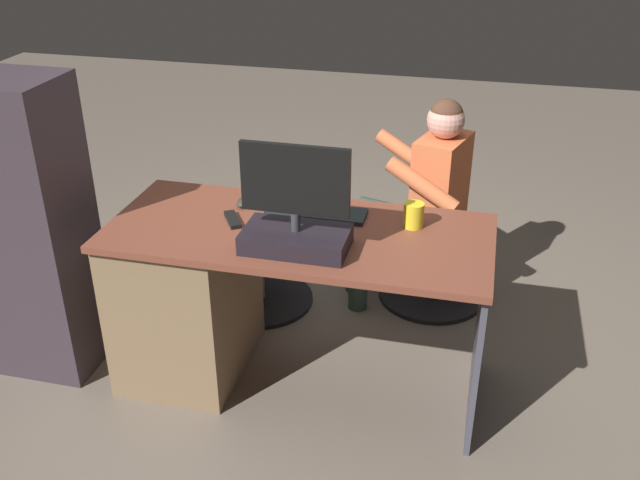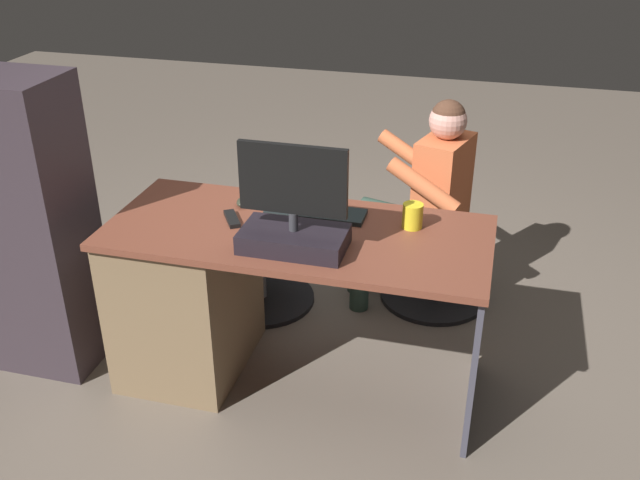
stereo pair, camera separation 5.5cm
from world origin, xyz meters
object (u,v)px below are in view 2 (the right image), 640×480
(keyboard, at_px, (316,212))
(person, at_px, (423,190))
(computer_mouse, at_px, (244,201))
(tv_remote, at_px, (232,219))
(desk, at_px, (209,289))
(office_chair_teddy, at_px, (261,262))
(teddy_bear, at_px, (259,203))
(visitor_chair, at_px, (436,259))
(cup, at_px, (413,216))
(monitor, at_px, (294,222))

(keyboard, xyz_separation_m, person, (-0.37, -0.66, -0.13))
(computer_mouse, distance_m, tv_remote, 0.16)
(desk, distance_m, office_chair_teddy, 0.61)
(tv_remote, xyz_separation_m, office_chair_teddy, (0.09, -0.57, -0.53))
(office_chair_teddy, distance_m, teddy_bear, 0.33)
(keyboard, relative_size, teddy_bear, 1.37)
(office_chair_teddy, height_order, visitor_chair, same)
(desk, distance_m, keyboard, 0.59)
(cup, distance_m, person, 0.70)
(person, bearing_deg, keyboard, 60.44)
(office_chair_teddy, distance_m, visitor_chair, 0.92)
(visitor_chair, bearing_deg, office_chair_teddy, 16.55)
(cup, distance_m, visitor_chair, 0.91)
(desk, relative_size, monitor, 3.72)
(monitor, distance_m, tv_remote, 0.37)
(office_chair_teddy, xyz_separation_m, teddy_bear, (-0.00, -0.01, 0.33))
(monitor, relative_size, visitor_chair, 0.74)
(computer_mouse, relative_size, cup, 0.93)
(tv_remote, relative_size, visitor_chair, 0.27)
(cup, height_order, person, person)
(desk, distance_m, person, 1.18)
(monitor, bearing_deg, teddy_bear, -61.16)
(keyboard, distance_m, tv_remote, 0.35)
(cup, distance_m, tv_remote, 0.74)
(teddy_bear, bearing_deg, tv_remote, 99.02)
(visitor_chair, bearing_deg, computer_mouse, 40.54)
(person, bearing_deg, teddy_bear, 15.84)
(teddy_bear, distance_m, visitor_chair, 0.97)
(teddy_bear, xyz_separation_m, visitor_chair, (-0.88, -0.25, -0.33))
(monitor, height_order, keyboard, monitor)
(teddy_bear, height_order, visitor_chair, teddy_bear)
(monitor, bearing_deg, office_chair_teddy, -60.81)
(computer_mouse, height_order, office_chair_teddy, computer_mouse)
(monitor, bearing_deg, keyboard, -90.82)
(monitor, distance_m, visitor_chair, 1.27)
(tv_remote, bearing_deg, cup, 158.29)
(computer_mouse, bearing_deg, keyboard, 177.86)
(monitor, xyz_separation_m, person, (-0.38, -0.96, -0.24))
(desk, bearing_deg, teddy_bear, -93.29)
(visitor_chair, bearing_deg, desk, 42.67)
(desk, height_order, office_chair_teddy, desk)
(keyboard, xyz_separation_m, cup, (-0.41, 0.01, 0.04))
(computer_mouse, distance_m, visitor_chair, 1.17)
(desk, distance_m, tv_remote, 0.38)
(visitor_chair, relative_size, person, 0.52)
(office_chair_teddy, height_order, teddy_bear, teddy_bear)
(keyboard, distance_m, teddy_bear, 0.63)
(computer_mouse, distance_m, teddy_bear, 0.48)
(desk, relative_size, visitor_chair, 2.77)
(keyboard, bearing_deg, desk, 18.90)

